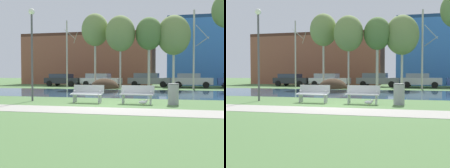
% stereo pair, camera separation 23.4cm
% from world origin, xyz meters
% --- Properties ---
extents(ground_plane, '(120.00, 120.00, 0.00)m').
position_xyz_m(ground_plane, '(0.00, 10.00, 0.00)').
color(ground_plane, '#4C703D').
extents(paved_path_strip, '(60.00, 1.98, 0.01)m').
position_xyz_m(paved_path_strip, '(0.00, -2.01, 0.01)').
color(paved_path_strip, '#9E998E').
rests_on(paved_path_strip, ground).
extents(river_band, '(80.00, 8.60, 0.01)m').
position_xyz_m(river_band, '(0.00, 7.69, 0.00)').
color(river_band, '#33516B').
rests_on(river_band, ground).
extents(soil_mound, '(2.85, 2.77, 1.94)m').
position_xyz_m(soil_mound, '(-3.68, 13.77, 0.00)').
color(soil_mound, '#423021').
rests_on(soil_mound, ground).
extents(bench_left, '(1.63, 0.64, 0.87)m').
position_xyz_m(bench_left, '(-1.22, 0.73, 0.47)').
color(bench_left, '#B2B5B7').
rests_on(bench_left, ground).
extents(bench_right, '(1.63, 0.64, 0.87)m').
position_xyz_m(bench_right, '(1.23, 0.73, 0.47)').
color(bench_right, '#B2B5B7').
rests_on(bench_right, ground).
extents(trash_bin, '(0.52, 0.52, 0.98)m').
position_xyz_m(trash_bin, '(2.92, 0.74, 0.51)').
color(trash_bin, gray).
rests_on(trash_bin, ground).
extents(seagull, '(0.46, 0.17, 0.26)m').
position_xyz_m(seagull, '(1.59, 0.32, 0.13)').
color(seagull, white).
rests_on(seagull, ground).
extents(streetlamp, '(0.32, 0.32, 4.81)m').
position_xyz_m(streetlamp, '(-4.29, 0.86, 3.26)').
color(streetlamp, '#4C4C51').
rests_on(streetlamp, ground).
extents(birch_far_left, '(1.33, 2.15, 6.96)m').
position_xyz_m(birch_far_left, '(-7.98, 14.85, 3.58)').
color(birch_far_left, '#BCB7A8').
rests_on(birch_far_left, ground).
extents(birch_left, '(2.73, 2.73, 7.52)m').
position_xyz_m(birch_left, '(-4.91, 14.70, 5.84)').
color(birch_left, '#BCB7A8').
rests_on(birch_left, ground).
extents(birch_center_left, '(2.85, 2.85, 6.98)m').
position_xyz_m(birch_center_left, '(-2.10, 13.68, 5.26)').
color(birch_center_left, '#BCB7A8').
rests_on(birch_center_left, ground).
extents(birch_center, '(2.57, 2.57, 6.78)m').
position_xyz_m(birch_center, '(0.60, 14.11, 5.19)').
color(birch_center, '#BCB7A8').
rests_on(birch_center, ground).
extents(birch_center_right, '(3.13, 3.13, 6.97)m').
position_xyz_m(birch_center_right, '(2.89, 14.61, 5.07)').
color(birch_center_right, beige).
rests_on(birch_center_right, ground).
extents(birch_right, '(1.46, 2.71, 7.43)m').
position_xyz_m(birch_right, '(4.79, 14.80, 3.79)').
color(birch_right, '#BCB7A8').
rests_on(birch_right, ground).
extents(parked_van_nearest_dark, '(4.27, 2.40, 1.41)m').
position_xyz_m(parked_van_nearest_dark, '(-9.51, 17.37, 0.76)').
color(parked_van_nearest_dark, '#282B30').
rests_on(parked_van_nearest_dark, ground).
extents(parked_sedan_second_white, '(4.57, 2.36, 1.46)m').
position_xyz_m(parked_sedan_second_white, '(-5.10, 17.47, 0.77)').
color(parked_sedan_second_white, silver).
rests_on(parked_sedan_second_white, ground).
extents(parked_hatch_third_grey, '(4.75, 2.24, 1.49)m').
position_xyz_m(parked_hatch_third_grey, '(0.27, 18.04, 0.79)').
color(parked_hatch_third_grey, slate).
rests_on(parked_hatch_third_grey, ground).
extents(parked_wagon_fourth_silver, '(4.15, 2.19, 1.47)m').
position_xyz_m(parked_wagon_fourth_silver, '(4.69, 17.08, 0.78)').
color(parked_wagon_fourth_silver, '#B2B5BC').
rests_on(parked_wagon_fourth_silver, ground).
extents(building_brick_low, '(17.80, 8.44, 6.88)m').
position_xyz_m(building_brick_low, '(-8.73, 26.16, 3.44)').
color(building_brick_low, brown).
rests_on(building_brick_low, ground).
extents(building_blue_store, '(11.67, 8.99, 8.54)m').
position_xyz_m(building_blue_store, '(7.91, 26.69, 4.27)').
color(building_blue_store, '#3870C6').
rests_on(building_blue_store, ground).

